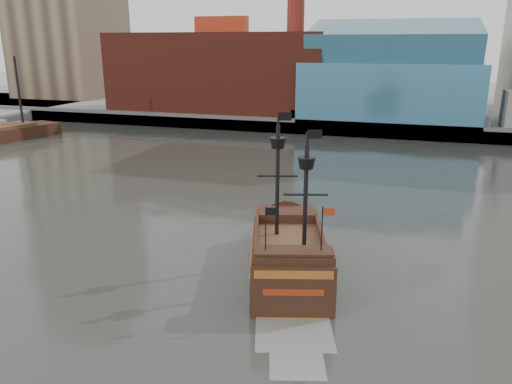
% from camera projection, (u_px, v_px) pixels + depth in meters
% --- Properties ---
extents(ground, '(400.00, 400.00, 0.00)m').
position_uv_depth(ground, '(135.00, 322.00, 28.34)').
color(ground, '#2A2D28').
rests_on(ground, ground).
extents(promenade_far, '(220.00, 60.00, 2.00)m').
position_uv_depth(promenade_far, '(346.00, 108.00, 112.21)').
color(promenade_far, slate).
rests_on(promenade_far, ground).
extents(seawall, '(220.00, 1.00, 2.60)m').
position_uv_depth(seawall, '(324.00, 128.00, 85.14)').
color(seawall, '#4C4C49').
rests_on(seawall, ground).
extents(pirate_ship, '(8.72, 16.20, 11.62)m').
position_uv_depth(pirate_ship, '(289.00, 259.00, 34.12)').
color(pirate_ship, black).
rests_on(pirate_ship, ground).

